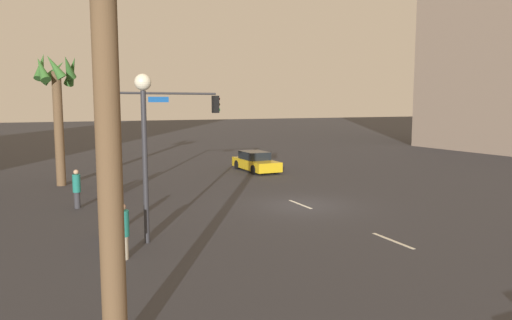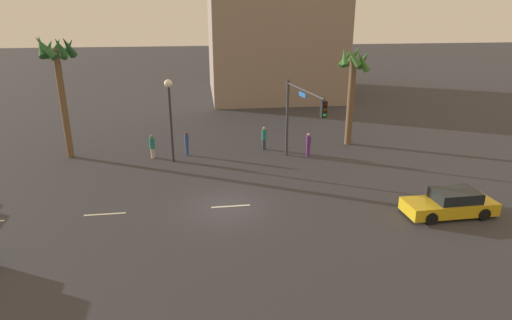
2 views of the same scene
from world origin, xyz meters
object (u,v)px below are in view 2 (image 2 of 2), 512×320
(streetlamp, at_px, (170,105))
(palm_tree_0, at_px, (58,66))
(car_0, at_px, (450,204))
(pedestrian_2, at_px, (152,146))
(pedestrian_0, at_px, (308,144))
(palm_tree_1, at_px, (353,75))
(pedestrian_3, at_px, (187,143))
(pedestrian_1, at_px, (264,138))
(traffic_signal, at_px, (300,110))

(streetlamp, xyz_separation_m, palm_tree_0, (-7.36, 2.04, 2.44))
(car_0, bearing_deg, pedestrian_2, 144.10)
(car_0, xyz_separation_m, pedestrian_0, (-4.86, 10.30, 0.31))
(palm_tree_0, relative_size, palm_tree_1, 1.13)
(pedestrian_0, bearing_deg, pedestrian_3, 169.82)
(pedestrian_2, height_order, palm_tree_0, palm_tree_0)
(pedestrian_2, bearing_deg, palm_tree_0, 170.12)
(pedestrian_1, distance_m, pedestrian_2, 8.29)
(pedestrian_3, bearing_deg, pedestrian_2, -173.67)
(streetlamp, relative_size, palm_tree_1, 0.75)
(streetlamp, relative_size, pedestrian_2, 3.30)
(traffic_signal, bearing_deg, car_0, -54.71)
(traffic_signal, height_order, pedestrian_0, traffic_signal)
(traffic_signal, height_order, pedestrian_3, traffic_signal)
(pedestrian_2, distance_m, pedestrian_3, 2.46)
(pedestrian_0, distance_m, palm_tree_1, 6.52)
(pedestrian_2, bearing_deg, pedestrian_0, -6.61)
(palm_tree_1, bearing_deg, pedestrian_0, -147.32)
(pedestrian_3, bearing_deg, palm_tree_1, 4.45)
(car_0, xyz_separation_m, pedestrian_3, (-13.57, 11.87, 0.33))
(pedestrian_1, xyz_separation_m, palm_tree_0, (-14.13, 0.21, 5.57))
(pedestrian_2, xyz_separation_m, pedestrian_3, (2.45, 0.27, 0.05))
(car_0, xyz_separation_m, palm_tree_0, (-21.90, 12.62, 5.89))
(pedestrian_0, bearing_deg, palm_tree_1, 32.68)
(traffic_signal, distance_m, palm_tree_0, 16.59)
(car_0, height_order, palm_tree_0, palm_tree_0)
(traffic_signal, relative_size, palm_tree_0, 0.72)
(pedestrian_0, bearing_deg, traffic_signal, -123.59)
(car_0, distance_m, streetlamp, 18.31)
(traffic_signal, bearing_deg, pedestrian_2, 162.92)
(car_0, distance_m, pedestrian_2, 19.78)
(pedestrian_1, distance_m, palm_tree_1, 8.23)
(pedestrian_2, distance_m, palm_tree_0, 8.18)
(pedestrian_1, bearing_deg, palm_tree_1, 3.73)
(pedestrian_3, distance_m, palm_tree_0, 10.04)
(pedestrian_3, bearing_deg, traffic_signal, -23.89)
(traffic_signal, relative_size, pedestrian_2, 3.60)
(traffic_signal, distance_m, pedestrian_2, 10.85)
(pedestrian_0, relative_size, palm_tree_0, 0.20)
(car_0, height_order, pedestrian_0, pedestrian_0)
(traffic_signal, xyz_separation_m, palm_tree_1, (5.16, 4.33, 1.57))
(car_0, xyz_separation_m, streetlamp, (-14.54, 10.58, 3.45))
(pedestrian_3, height_order, palm_tree_0, palm_tree_0)
(car_0, distance_m, pedestrian_3, 18.03)
(pedestrian_1, bearing_deg, palm_tree_0, 179.14)
(pedestrian_0, height_order, pedestrian_2, pedestrian_0)
(traffic_signal, distance_m, pedestrian_3, 8.73)
(pedestrian_1, distance_m, pedestrian_3, 5.83)
(car_0, distance_m, traffic_signal, 10.94)
(streetlamp, bearing_deg, palm_tree_1, 9.45)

